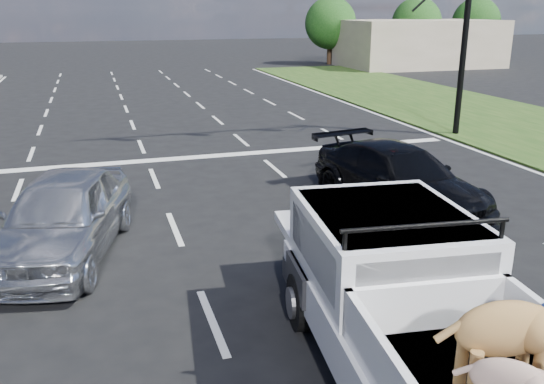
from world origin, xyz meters
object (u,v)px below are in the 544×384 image
Objects in this scene: pickup_truck at (420,319)px; black_coupe at (399,179)px; silver_sedan at (63,216)px; traffic_signal at (407,1)px.

black_coupe is (3.17, 6.15, -0.30)m from pickup_truck.
traffic_signal is at bearing 48.66° from silver_sedan.
traffic_signal is 8.69m from black_coupe.
traffic_signal is 1.80× the size of black_coupe.
pickup_truck is at bearing -38.01° from silver_sedan.
traffic_signal is 13.83m from silver_sedan.
silver_sedan is 0.92× the size of black_coupe.
silver_sedan is 7.36m from black_coupe.
silver_sedan reaches higher than black_coupe.
traffic_signal reaches higher than pickup_truck.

